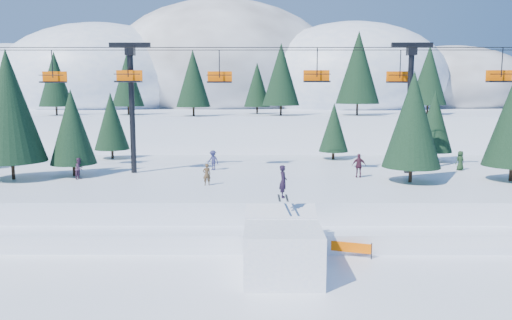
{
  "coord_description": "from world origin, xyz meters",
  "views": [
    {
      "loc": [
        0.97,
        -21.68,
        9.04
      ],
      "look_at": [
        0.88,
        6.0,
        5.2
      ],
      "focal_mm": 35.0,
      "sensor_mm": 36.0,
      "label": 1
    }
  ],
  "objects_px": {
    "jump_kicker": "(282,247)",
    "banner_near": "(345,247)",
    "chairlift": "(270,87)",
    "banner_far": "(429,236)"
  },
  "relations": [
    {
      "from": "chairlift",
      "to": "banner_near",
      "type": "relative_size",
      "value": 16.87
    },
    {
      "from": "jump_kicker",
      "to": "banner_near",
      "type": "height_order",
      "value": "jump_kicker"
    },
    {
      "from": "banner_far",
      "to": "banner_near",
      "type": "bearing_deg",
      "value": -159.1
    },
    {
      "from": "jump_kicker",
      "to": "banner_near",
      "type": "bearing_deg",
      "value": 35.92
    },
    {
      "from": "banner_near",
      "to": "banner_far",
      "type": "xyz_separation_m",
      "value": [
        5.31,
        2.03,
        0.0
      ]
    },
    {
      "from": "chairlift",
      "to": "banner_near",
      "type": "xyz_separation_m",
      "value": [
        3.86,
        -13.27,
        -8.78
      ]
    },
    {
      "from": "jump_kicker",
      "to": "chairlift",
      "type": "relative_size",
      "value": 0.11
    },
    {
      "from": "chairlift",
      "to": "banner_far",
      "type": "xyz_separation_m",
      "value": [
        9.17,
        -11.25,
        -8.78
      ]
    },
    {
      "from": "banner_far",
      "to": "chairlift",
      "type": "bearing_deg",
      "value": 129.18
    },
    {
      "from": "chairlift",
      "to": "banner_far",
      "type": "distance_m",
      "value": 16.96
    }
  ]
}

